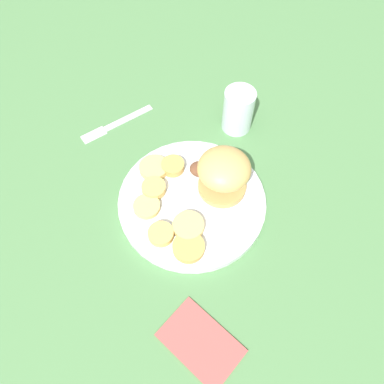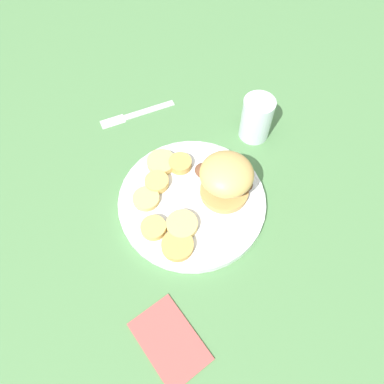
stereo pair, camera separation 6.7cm
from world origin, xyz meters
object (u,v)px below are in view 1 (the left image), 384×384
object	(u,v)px
dinner_plate	(192,201)
fork	(116,124)
sandwich	(223,172)
drinking_glass	(238,110)

from	to	relation	value
dinner_plate	fork	world-z (taller)	dinner_plate
sandwich	drinking_glass	world-z (taller)	sandwich
fork	drinking_glass	size ratio (longest dim) A/B	1.68
drinking_glass	fork	bearing A→B (deg)	-61.44
fork	sandwich	bearing A→B (deg)	81.55
dinner_plate	fork	xyz separation A→B (m)	(-0.09, -0.24, -0.01)
dinner_plate	sandwich	bearing A→B (deg)	145.37
fork	drinking_glass	world-z (taller)	drinking_glass
dinner_plate	sandwich	distance (m)	0.08
dinner_plate	drinking_glass	xyz separation A→B (m)	(-0.22, -0.01, 0.04)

